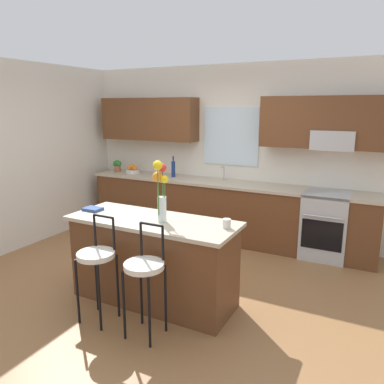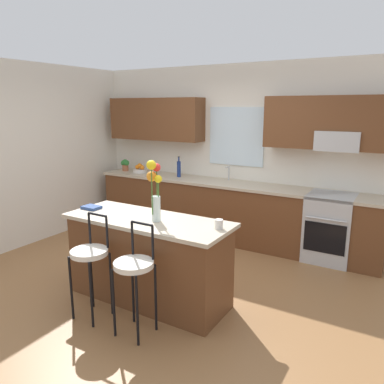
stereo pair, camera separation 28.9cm
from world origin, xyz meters
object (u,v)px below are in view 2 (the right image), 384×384
Objects in this scene: bar_stool_near at (90,257)px; mug_ceramic at (219,224)px; bottle_olive_oil at (179,169)px; oven_range at (329,227)px; potted_plant_small at (125,164)px; kitchen_island at (148,259)px; flower_vase at (155,187)px; bar_stool_middle at (134,269)px; cookbook at (91,207)px; fruit_bowl_oranges at (140,169)px.

mug_ceramic is (1.07, 0.65, 0.33)m from bar_stool_near.
mug_ceramic is at bearing -49.27° from bottle_olive_oil.
oven_range is 4.32× the size of potted_plant_small.
bar_stool_near is (-0.28, -0.56, 0.17)m from kitchen_island.
kitchen_island is 2.87× the size of flower_vase.
oven_range is 2.94m from bar_stool_middle.
potted_plant_small is (-3.59, 0.03, 0.58)m from oven_range.
bar_stool_middle is at bearing -63.96° from kitchen_island.
bar_stool_middle is 11.58× the size of mug_ceramic.
cookbook is at bearing 133.09° from bar_stool_near.
mug_ceramic is 3.32m from fruit_bowl_oranges.
mug_ceramic is at bearing 9.99° from flower_vase.
bar_stool_middle is 3.44m from fruit_bowl_oranges.
bar_stool_near is at bearing -46.91° from cookbook.
oven_range is at bearing -0.41° from potted_plant_small.
bar_stool_near is 0.92m from flower_vase.
fruit_bowl_oranges is 0.34m from potted_plant_small.
bottle_olive_oil is (-2.43, 0.02, 0.60)m from oven_range.
oven_range is 3.64m from potted_plant_small.
mug_ceramic is (0.52, 0.65, 0.33)m from bar_stool_middle.
fruit_bowl_oranges is at bearing 130.02° from kitchen_island.
fruit_bowl_oranges is at bearing 0.46° from potted_plant_small.
mug_ceramic reaches higher than cookbook.
potted_plant_small reaches higher than bar_stool_middle.
bottle_olive_oil reaches higher than cookbook.
bar_stool_middle reaches higher than cookbook.
cookbook is at bearing -57.96° from potted_plant_small.
bar_stool_near is 0.55m from bar_stool_middle.
fruit_bowl_oranges reaches higher than bar_stool_near.
cookbook is (-2.23, -2.15, 0.48)m from oven_range.
bar_stool_middle is 3.65m from potted_plant_small.
fruit_bowl_oranges is at bearing 141.51° from mug_ceramic.
flower_vase reaches higher than bottle_olive_oil.
potted_plant_small is at bearing -179.54° from fruit_bowl_oranges.
oven_range is 3.30m from fruit_bowl_oranges.
bar_stool_near is at bearing -116.04° from kitchen_island.
oven_range is 1.46× the size of flower_vase.
bottle_olive_oil reaches higher than kitchen_island.
bar_stool_middle is 1.22m from cookbook.
potted_plant_small reaches higher than mug_ceramic.
bottle_olive_oil is at bearing 114.63° from kitchen_island.
flower_vase reaches higher than bar_stool_middle.
flower_vase is 0.74m from mug_ceramic.
kitchen_island is 0.82m from flower_vase.
bottle_olive_oil is (-0.71, 2.71, 0.42)m from bar_stool_near.
bar_stool_near is (-1.73, -2.69, 0.18)m from oven_range.
kitchen_island is at bearing -65.37° from bottle_olive_oil.
flower_vase is 2.63× the size of fruit_bowl_oranges.
cookbook is at bearing 152.92° from bar_stool_middle.
fruit_bowl_oranges is (-1.93, 2.18, -0.30)m from flower_vase.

